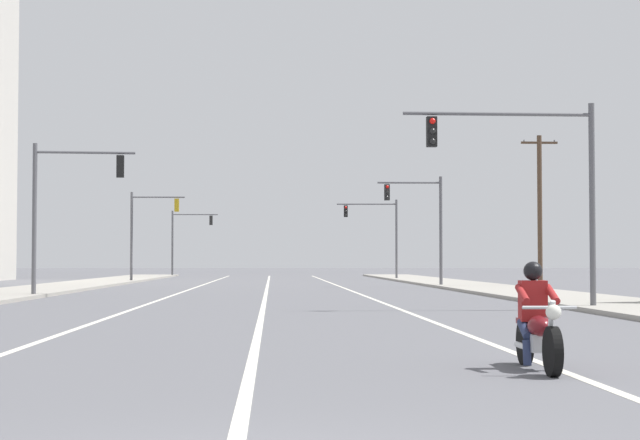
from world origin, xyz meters
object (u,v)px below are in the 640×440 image
at_px(motorcycle_with_rider, 537,326).
at_px(traffic_signal_mid_right, 423,215).
at_px(traffic_signal_far_right, 379,227).
at_px(traffic_signal_near_left, 63,197).
at_px(traffic_signal_mid_left, 147,224).
at_px(utility_pole_right_far, 540,208).
at_px(traffic_signal_far_left, 185,233).
at_px(traffic_signal_near_right, 536,171).

relative_size(motorcycle_with_rider, traffic_signal_mid_right, 0.35).
distance_m(traffic_signal_mid_right, traffic_signal_far_right, 22.19).
relative_size(motorcycle_with_rider, traffic_signal_near_left, 0.35).
relative_size(traffic_signal_mid_right, traffic_signal_mid_left, 1.00).
bearing_deg(traffic_signal_mid_left, utility_pole_right_far, -33.83).
bearing_deg(traffic_signal_far_right, traffic_signal_mid_right, -89.51).
bearing_deg(traffic_signal_far_left, traffic_signal_mid_right, -67.88).
bearing_deg(traffic_signal_mid_right, utility_pole_right_far, -14.02).
height_order(traffic_signal_near_right, utility_pole_right_far, utility_pole_right_far).
height_order(traffic_signal_near_left, traffic_signal_mid_left, same).
bearing_deg(traffic_signal_far_right, motorcycle_with_rider, -94.04).
xyz_separation_m(traffic_signal_near_right, traffic_signal_near_left, (-16.31, 11.67, -0.11)).
relative_size(traffic_signal_far_right, utility_pole_right_far, 0.74).
bearing_deg(traffic_signal_near_right, traffic_signal_mid_left, 111.78).
height_order(traffic_signal_near_left, traffic_signal_mid_right, same).
bearing_deg(motorcycle_with_rider, traffic_signal_near_right, 75.58).
bearing_deg(traffic_signal_far_left, traffic_signal_mid_left, -90.91).
bearing_deg(traffic_signal_near_right, traffic_signal_near_left, 144.42).
relative_size(traffic_signal_near_left, traffic_signal_mid_right, 1.00).
relative_size(motorcycle_with_rider, traffic_signal_far_left, 0.35).
height_order(traffic_signal_near_right, traffic_signal_far_right, same).
distance_m(motorcycle_with_rider, traffic_signal_near_left, 31.07).
bearing_deg(traffic_signal_near_left, utility_pole_right_far, 31.42).
distance_m(traffic_signal_near_right, traffic_signal_mid_left, 44.58).
relative_size(traffic_signal_near_right, traffic_signal_mid_left, 1.00).
xyz_separation_m(traffic_signal_far_right, traffic_signal_far_left, (-16.48, 18.83, -0.02)).
xyz_separation_m(traffic_signal_near_right, utility_pole_right_far, (6.77, 25.77, 0.22)).
height_order(motorcycle_with_rider, traffic_signal_near_right, traffic_signal_near_right).
xyz_separation_m(traffic_signal_near_right, traffic_signal_mid_right, (0.56, 27.32, -0.13)).
distance_m(traffic_signal_mid_left, utility_pole_right_far, 28.07).
bearing_deg(traffic_signal_far_left, motorcycle_with_rider, -82.11).
relative_size(motorcycle_with_rider, traffic_signal_near_right, 0.35).
xyz_separation_m(traffic_signal_far_right, utility_pole_right_far, (6.40, -23.74, 0.29)).
xyz_separation_m(traffic_signal_near_right, traffic_signal_far_right, (0.37, 49.51, -0.07)).
distance_m(motorcycle_with_rider, traffic_signal_far_right, 66.55).
relative_size(traffic_signal_near_right, traffic_signal_far_left, 1.00).
bearing_deg(traffic_signal_mid_left, traffic_signal_mid_right, -39.45).
distance_m(motorcycle_with_rider, traffic_signal_mid_left, 59.55).
height_order(traffic_signal_far_left, utility_pole_right_far, utility_pole_right_far).
bearing_deg(motorcycle_with_rider, traffic_signal_mid_left, 101.87).
bearing_deg(traffic_signal_far_right, utility_pole_right_far, -74.91).
xyz_separation_m(traffic_signal_mid_right, utility_pole_right_far, (6.21, -1.55, 0.35)).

